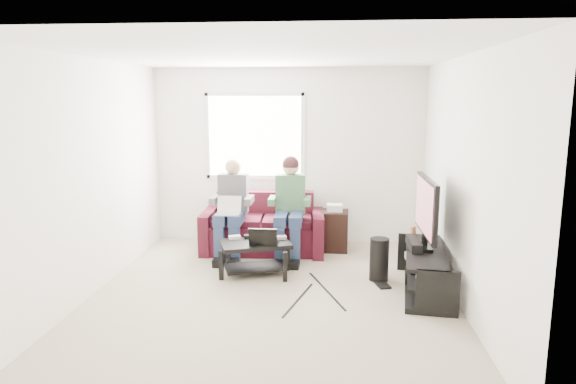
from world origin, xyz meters
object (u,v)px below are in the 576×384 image
(coffee_table, at_px, (256,251))
(tv_stand, at_px, (425,273))
(end_table, at_px, (334,230))
(subwoofer, at_px, (379,259))
(tv, at_px, (426,209))
(sofa, at_px, (263,229))

(coffee_table, height_order, tv_stand, tv_stand)
(end_table, bearing_deg, subwoofer, -66.33)
(tv, relative_size, subwoofer, 2.13)
(coffee_table, relative_size, end_table, 1.41)
(subwoofer, bearing_deg, coffee_table, 177.02)
(subwoofer, height_order, end_table, end_table)
(tv_stand, distance_m, end_table, 1.82)
(subwoofer, bearing_deg, sofa, 143.88)
(coffee_table, xyz_separation_m, tv, (1.99, -0.29, 0.63))
(coffee_table, height_order, tv, tv)
(tv_stand, distance_m, subwoofer, 0.58)
(sofa, height_order, coffee_table, sofa)
(tv, height_order, subwoofer, tv)
(tv_stand, xyz_separation_m, tv, (-0.00, 0.10, 0.72))
(sofa, height_order, end_table, sofa)
(tv, xyz_separation_m, end_table, (-1.01, 1.42, -0.63))
(coffee_table, distance_m, tv, 2.10)
(coffee_table, relative_size, tv_stand, 0.64)
(coffee_table, distance_m, tv_stand, 2.03)
(sofa, height_order, tv_stand, sofa)
(sofa, xyz_separation_m, tv, (2.02, -1.34, 0.63))
(tv, distance_m, subwoofer, 0.86)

